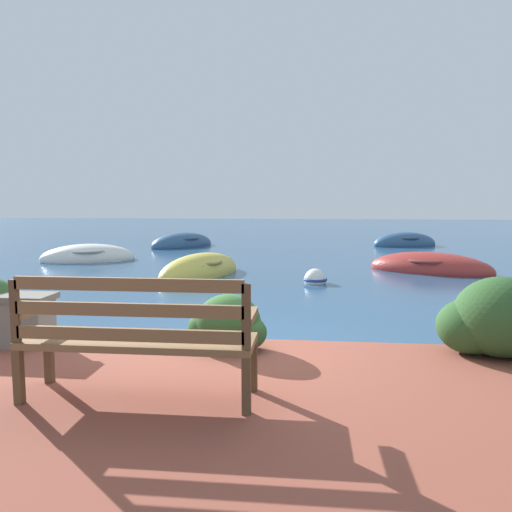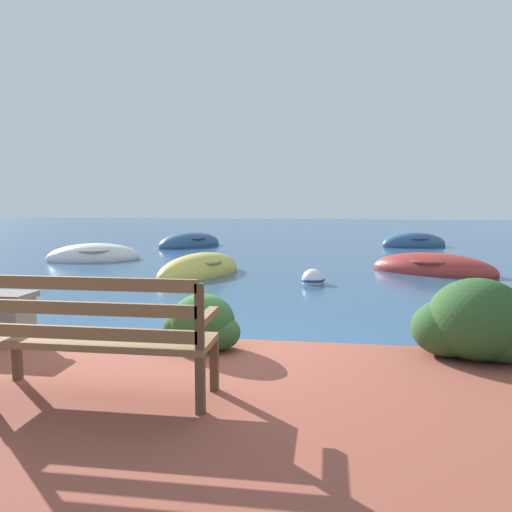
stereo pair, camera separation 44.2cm
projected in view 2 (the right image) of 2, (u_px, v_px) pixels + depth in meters
ground_plane at (205, 358)px, 5.31m from camera, size 80.00×80.00×0.00m
park_bench at (96, 333)px, 3.63m from camera, size 1.71×0.48×0.93m
hedge_clump_left at (202, 325)px, 4.89m from camera, size 0.79×0.57×0.54m
hedge_clump_centre at (475, 324)px, 4.54m from camera, size 1.10×0.79×0.75m
rowboat_nearest at (200, 272)px, 11.14m from camera, size 1.91×2.87×0.87m
rowboat_mid at (433, 270)px, 11.51m from camera, size 3.07×2.33×0.81m
rowboat_far at (94, 257)px, 14.00m from camera, size 2.82×2.20×0.82m
rowboat_outer at (190, 244)px, 18.14m from camera, size 2.48×2.94×0.89m
rowboat_distant at (414, 245)px, 18.03m from camera, size 2.61×1.75×0.90m
mooring_buoy at (313, 280)px, 10.02m from camera, size 0.49×0.49×0.45m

